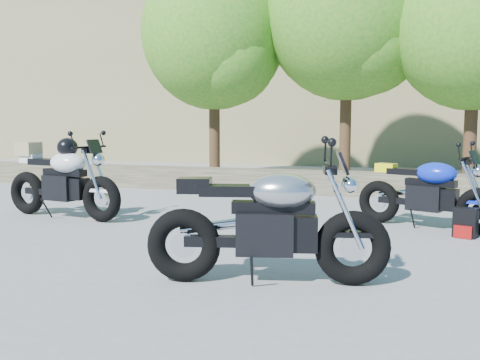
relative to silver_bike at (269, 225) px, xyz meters
name	(u,v)px	position (x,y,z in m)	size (l,w,h in m)	color
ground	(198,250)	(-1.14, 1.02, -0.56)	(90.00, 90.00, 0.00)	slate
stone_wall	(295,182)	(-1.14, 6.52, -0.31)	(22.00, 0.55, 0.50)	#443E2D
hillside	(428,20)	(1.86, 29.02, 6.94)	(80.00, 30.00, 15.00)	olive
tree_decid_left	(217,39)	(-3.53, 8.16, 3.07)	(3.67, 3.67, 5.62)	#382314
tree_decid_mid	(352,17)	(-0.23, 8.56, 3.48)	(4.08, 4.08, 6.24)	#382314
silver_bike	(269,225)	(0.00, 0.00, 0.00)	(2.28, 0.85, 1.16)	black
white_bike	(62,179)	(-4.06, 2.41, 0.07)	(2.31, 0.75, 1.28)	black
blue_bike	(428,193)	(1.49, 3.28, -0.05)	(2.02, 0.95, 1.05)	black
backpack	(465,223)	(1.96, 2.79, -0.37)	(0.34, 0.32, 0.40)	black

